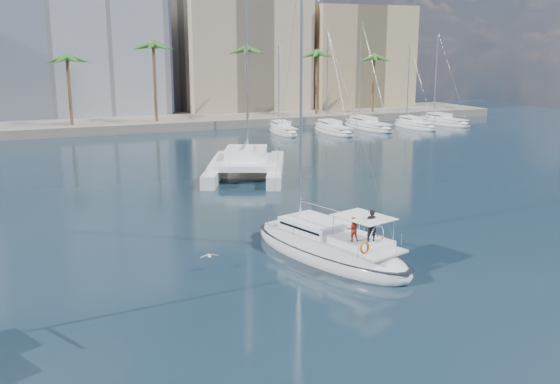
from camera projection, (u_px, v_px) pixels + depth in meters
name	position (u px, v px, depth m)	size (l,w,h in m)	color
ground	(272.00, 261.00, 34.02)	(160.00, 160.00, 0.00)	black
quay	(116.00, 124.00, 88.89)	(120.00, 14.00, 1.20)	gray
building_modern	(17.00, 28.00, 92.25)	(42.00, 16.00, 28.00)	silver
building_beige	(241.00, 55.00, 102.92)	(20.00, 14.00, 20.00)	#C1AA8B
building_tan_right	(354.00, 60.00, 108.68)	(18.00, 12.00, 18.00)	tan
palm_centre	(116.00, 55.00, 83.07)	(3.60, 3.60, 12.30)	brown
palm_right	(343.00, 54.00, 95.53)	(3.60, 3.60, 12.30)	brown
main_sloop	(329.00, 248.00, 34.56)	(6.94, 12.20, 17.26)	white
catamaran	(246.00, 162.00, 56.44)	(11.25, 14.67, 19.02)	white
seagull	(209.00, 256.00, 32.34)	(0.99, 0.42, 0.18)	silver
moored_yacht_a	(283.00, 133.00, 83.74)	(2.72, 9.35, 11.90)	white
moored_yacht_b	(333.00, 133.00, 84.31)	(3.14, 10.78, 13.72)	white
moored_yacht_c	(368.00, 129.00, 88.50)	(3.55, 12.21, 15.54)	white
moored_yacht_d	(414.00, 128.00, 89.08)	(2.72, 9.35, 11.90)	white
moored_yacht_e	(443.00, 124.00, 93.26)	(3.14, 10.78, 13.72)	white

